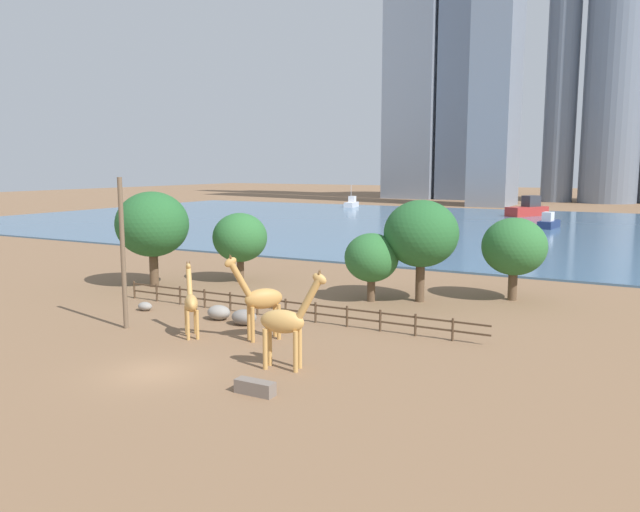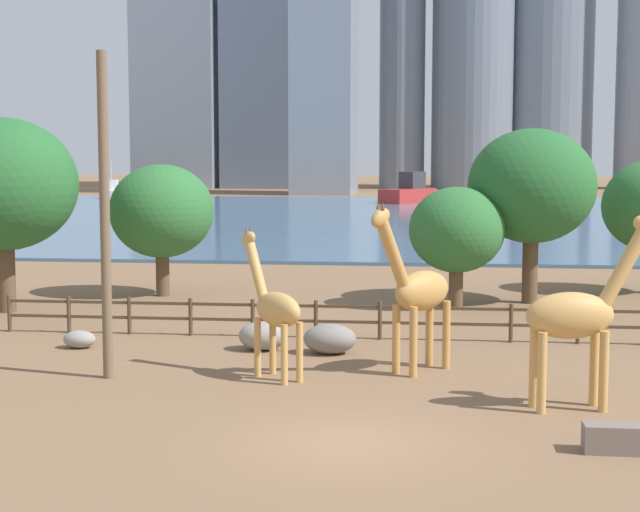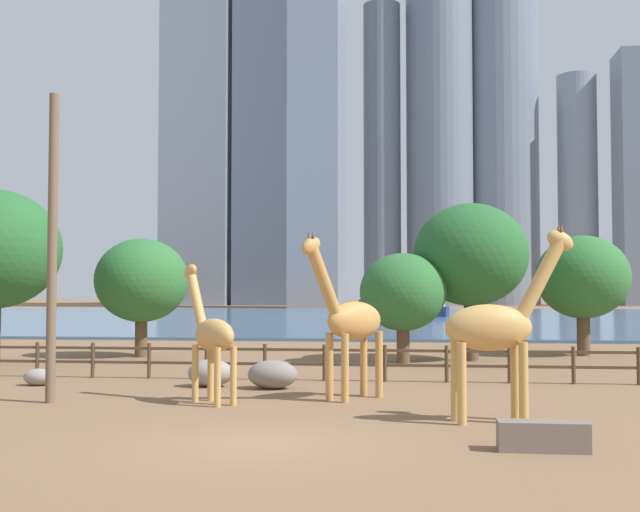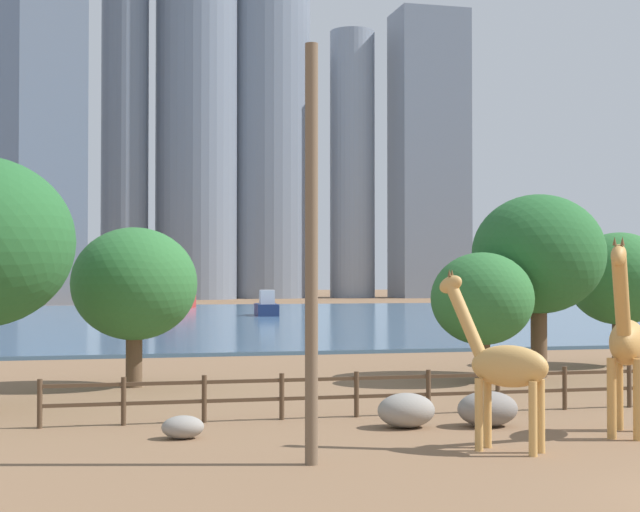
# 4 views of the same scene
# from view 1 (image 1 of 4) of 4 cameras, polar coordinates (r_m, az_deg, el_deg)

# --- Properties ---
(ground_plane) EXTENTS (400.00, 400.00, 0.00)m
(ground_plane) POSITION_cam_1_polar(r_m,az_deg,el_deg) (103.63, 16.87, 2.50)
(ground_plane) COLOR brown
(harbor_water) EXTENTS (180.00, 86.00, 0.20)m
(harbor_water) POSITION_cam_1_polar(r_m,az_deg,el_deg) (100.69, 16.52, 2.42)
(harbor_water) COLOR #476B8C
(harbor_water) RESTS_ON ground
(giraffe_tall) EXTENTS (3.43, 1.31, 4.93)m
(giraffe_tall) POSITION_cam_1_polar(r_m,az_deg,el_deg) (29.78, -3.12, -6.00)
(giraffe_tall) COLOR tan
(giraffe_tall) RESTS_ON ground
(giraffe_companion) EXTENTS (2.54, 3.07, 4.95)m
(giraffe_companion) POSITION_cam_1_polar(r_m,az_deg,el_deg) (34.86, -5.48, -3.91)
(giraffe_companion) COLOR #C18C47
(giraffe_companion) RESTS_ON ground
(giraffe_young) EXTENTS (2.27, 2.32, 4.19)m
(giraffe_young) POSITION_cam_1_polar(r_m,az_deg,el_deg) (36.30, -11.72, -4.17)
(giraffe_young) COLOR tan
(giraffe_young) RESTS_ON ground
(utility_pole) EXTENTS (0.28, 0.28, 9.02)m
(utility_pole) POSITION_cam_1_polar(r_m,az_deg,el_deg) (38.65, -17.58, 0.19)
(utility_pole) COLOR brown
(utility_pole) RESTS_ON ground
(boulder_near_fence) EXTENTS (1.66, 1.26, 0.94)m
(boulder_near_fence) POSITION_cam_1_polar(r_m,az_deg,el_deg) (38.67, -6.95, -5.58)
(boulder_near_fence) COLOR gray
(boulder_near_fence) RESTS_ON ground
(boulder_by_pole) EXTENTS (1.55, 1.23, 0.92)m
(boulder_by_pole) POSITION_cam_1_polar(r_m,az_deg,el_deg) (40.19, -9.23, -5.11)
(boulder_by_pole) COLOR gray
(boulder_by_pole) RESTS_ON ground
(boulder_small) EXTENTS (1.05, 0.77, 0.57)m
(boulder_small) POSITION_cam_1_polar(r_m,az_deg,el_deg) (43.78, -15.71, -4.45)
(boulder_small) COLOR gray
(boulder_small) RESTS_ON ground
(feeding_trough) EXTENTS (1.80, 0.60, 0.60)m
(feeding_trough) POSITION_cam_1_polar(r_m,az_deg,el_deg) (27.28, -5.96, -11.86)
(feeding_trough) COLOR #72665B
(feeding_trough) RESTS_ON ground
(enclosure_fence) EXTENTS (26.12, 0.14, 1.30)m
(enclosure_fence) POSITION_cam_1_polar(r_m,az_deg,el_deg) (40.14, -3.75, -4.59)
(enclosure_fence) COLOR #4C3826
(enclosure_fence) RESTS_ON ground
(tree_left_large) EXTENTS (5.31, 5.31, 7.31)m
(tree_left_large) POSITION_cam_1_polar(r_m,az_deg,el_deg) (44.82, 9.23, 2.00)
(tree_left_large) COLOR brown
(tree_left_large) RESTS_ON ground
(tree_center_broad) EXTENTS (4.56, 4.56, 5.80)m
(tree_center_broad) POSITION_cam_1_polar(r_m,az_deg,el_deg) (52.51, -7.33, 1.67)
(tree_center_broad) COLOR brown
(tree_center_broad) RESTS_ON ground
(tree_right_tall) EXTENTS (4.62, 4.62, 6.01)m
(tree_right_tall) POSITION_cam_1_polar(r_m,az_deg,el_deg) (46.96, 17.34, 0.80)
(tree_right_tall) COLOR brown
(tree_right_tall) RESTS_ON ground
(tree_left_small) EXTENTS (5.80, 5.80, 7.67)m
(tree_left_small) POSITION_cam_1_polar(r_m,az_deg,el_deg) (51.66, -15.09, 2.80)
(tree_left_small) COLOR brown
(tree_left_small) RESTS_ON ground
(tree_right_small) EXTENTS (3.88, 3.88, 4.93)m
(tree_right_small) POSITION_cam_1_polar(r_m,az_deg,el_deg) (44.68, 4.73, -0.17)
(tree_right_small) COLOR brown
(tree_right_small) RESTS_ON ground
(boat_ferry) EXTENTS (2.68, 5.92, 2.52)m
(boat_ferry) POSITION_cam_1_polar(r_m,az_deg,el_deg) (102.58, 20.18, 2.89)
(boat_ferry) COLOR navy
(boat_ferry) RESTS_ON harbor_water
(boat_sailboat) EXTENTS (7.19, 9.23, 3.88)m
(boat_sailboat) POSITION_cam_1_polar(r_m,az_deg,el_deg) (126.97, 18.47, 4.10)
(boat_sailboat) COLOR #B22D28
(boat_sailboat) RESTS_ON harbor_water
(boat_tug) EXTENTS (2.97, 6.00, 5.16)m
(boat_tug) POSITION_cam_1_polar(r_m,az_deg,el_deg) (147.14, 2.90, 4.84)
(boat_tug) COLOR silver
(boat_tug) RESTS_ON harbor_water
(skyline_block_central) EXTENTS (14.71, 14.71, 98.47)m
(skyline_block_central) POSITION_cam_1_polar(r_m,az_deg,el_deg) (188.21, 25.65, 19.56)
(skyline_block_central) COLOR slate
(skyline_block_central) RESTS_ON ground
(skyline_tower_glass) EXTENTS (17.28, 12.04, 94.50)m
(skyline_tower_glass) POSITION_cam_1_polar(r_m,az_deg,el_deg) (194.06, 13.89, 19.13)
(skyline_tower_glass) COLOR slate
(skyline_tower_glass) RESTS_ON ground
(skyline_block_left) EXTENTS (15.35, 8.48, 96.13)m
(skyline_block_left) POSITION_cam_1_polar(r_m,az_deg,el_deg) (196.13, 8.43, 19.40)
(skyline_block_left) COLOR gray
(skyline_block_left) RESTS_ON ground
(skyline_block_wide) EXTENTS (8.33, 8.33, 67.73)m
(skyline_block_wide) POSITION_cam_1_polar(r_m,az_deg,el_deg) (186.33, 21.28, 15.12)
(skyline_block_wide) COLOR slate
(skyline_block_wide) RESTS_ON ground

